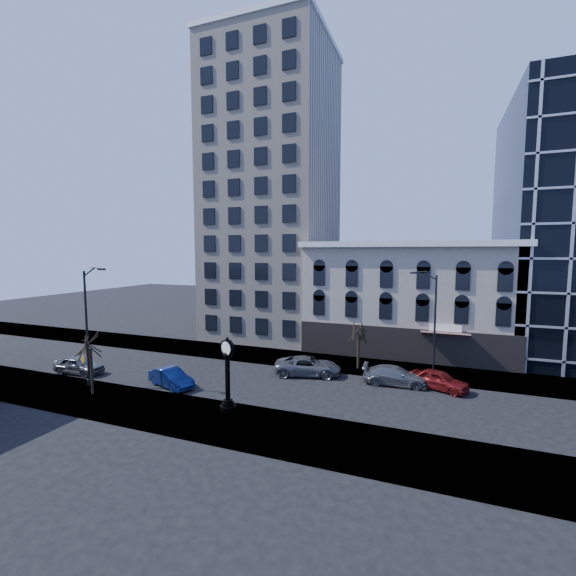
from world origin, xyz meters
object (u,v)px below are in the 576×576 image
at_px(street_clock, 228,377).
at_px(car_near_b, 171,378).
at_px(warning_sign, 83,364).
at_px(street_lamp_near, 92,295).
at_px(car_near_a, 79,365).

height_order(street_clock, car_near_b, street_clock).
relative_size(street_clock, car_near_b, 1.13).
relative_size(street_clock, warning_sign, 2.12).
height_order(street_lamp_near, car_near_a, street_lamp_near).
xyz_separation_m(street_lamp_near, car_near_a, (-4.45, 2.15, -7.05)).
bearing_deg(car_near_a, car_near_b, -91.92).
xyz_separation_m(car_near_a, car_near_b, (10.31, 0.21, -0.05)).
bearing_deg(street_lamp_near, car_near_b, 20.72).
height_order(car_near_a, car_near_b, car_near_a).
relative_size(street_clock, car_near_a, 1.10).
height_order(street_lamp_near, warning_sign, street_lamp_near).
height_order(street_clock, street_lamp_near, street_lamp_near).
bearing_deg(street_clock, car_near_a, -168.24).
distance_m(street_clock, warning_sign, 14.32).
distance_m(street_clock, car_near_a, 17.61).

